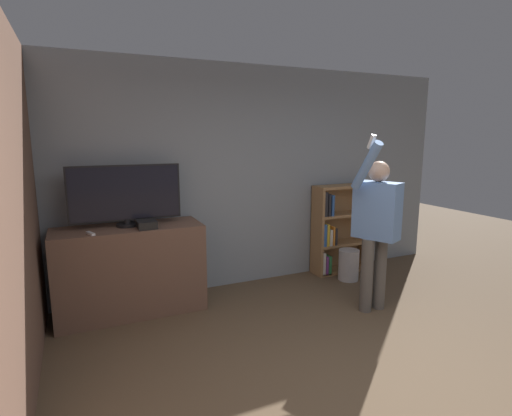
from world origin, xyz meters
The scene contains 9 objects.
wall_back centered at (0.00, 2.79, 1.35)m, with size 6.24×0.06×2.70m.
wall_side_brick centered at (-2.15, 1.38, 1.35)m, with size 0.06×4.36×2.70m.
tv_ledge centered at (-1.29, 2.45, 0.47)m, with size 1.50×0.57×0.93m.
television centered at (-1.29, 2.48, 1.26)m, with size 1.12×0.22×0.64m.
game_console centered at (-1.12, 2.31, 0.97)m, with size 0.19×0.22×0.08m.
remote_loose centered at (-1.66, 2.26, 0.94)m, with size 0.08×0.14×0.02m.
bookshelf centered at (1.45, 2.62, 0.59)m, with size 0.85×0.28×1.20m.
person centered at (1.08, 1.42, 0.97)m, with size 0.60×0.56×1.87m.
waste_bin centered at (1.41, 2.27, 0.20)m, with size 0.26×0.26×0.40m.
Camera 1 is at (-1.76, -1.75, 1.86)m, focal length 28.00 mm.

